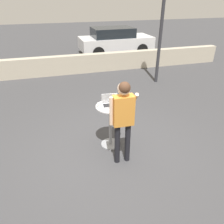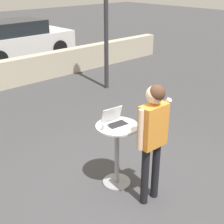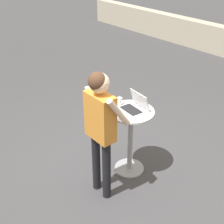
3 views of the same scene
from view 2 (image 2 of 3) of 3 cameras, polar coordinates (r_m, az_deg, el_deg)
ground_plane at (r=4.89m, az=2.50°, el=-14.44°), size 50.00×50.00×0.00m
cafe_table at (r=4.72m, az=0.91°, el=-6.54°), size 0.63×0.63×1.01m
laptop at (r=4.56m, az=0.56°, el=-1.61°), size 0.38×0.33×0.24m
coffee_mug at (r=4.39m, az=-1.41°, el=-2.79°), size 0.11×0.08×0.10m
standing_person at (r=4.17m, az=7.48°, el=-3.24°), size 0.54×0.38×1.78m
parked_car_near_street at (r=12.83m, az=-16.97°, el=12.68°), size 4.17×2.02×1.45m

